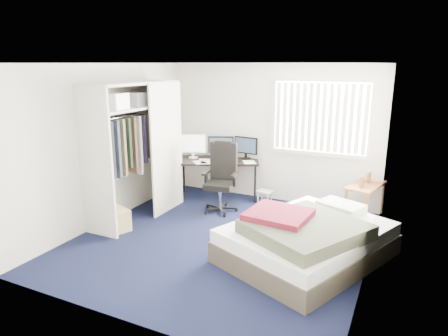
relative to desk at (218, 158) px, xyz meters
name	(u,v)px	position (x,y,z in m)	size (l,w,h in m)	color
ground	(221,240)	(0.91, -1.75, -0.78)	(4.20, 4.20, 0.00)	black
room_shell	(221,138)	(0.91, -1.75, 0.73)	(4.20, 4.20, 4.20)	silver
window_assembly	(320,118)	(1.81, 0.29, 0.82)	(1.72, 0.09, 1.32)	white
closet	(134,137)	(-0.76, -1.49, 0.58)	(0.64, 1.84, 2.22)	beige
desk	(218,158)	(0.00, 0.00, 0.00)	(1.67, 1.25, 1.21)	black
office_chair	(221,184)	(0.36, -0.61, -0.31)	(0.65, 0.65, 1.21)	black
footstool	(265,193)	(0.91, 0.10, -0.60)	(0.30, 0.26, 0.22)	white
nightstand	(365,188)	(2.66, 0.09, -0.27)	(0.61, 0.91, 0.75)	brown
bed	(306,239)	(2.16, -1.79, -0.49)	(2.25, 2.52, 0.68)	#3D352B
pine_box	(115,219)	(-0.74, -2.10, -0.61)	(0.44, 0.33, 0.33)	tan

